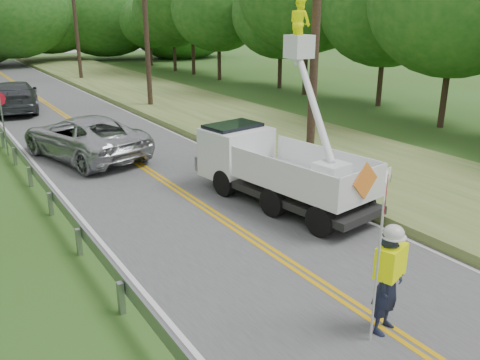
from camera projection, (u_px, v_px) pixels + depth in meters
ground at (420, 350)px, 8.89m from camera, size 140.00×140.00×0.00m
road at (133, 161)px, 20.04m from camera, size 7.20×96.00×0.03m
guardrail at (21, 158)px, 18.53m from camera, size 0.18×48.00×0.77m
utility_poles at (203, 22)px, 23.28m from camera, size 1.60×43.30×10.00m
tall_grass_verge at (275, 135)px, 23.62m from camera, size 7.00×96.00×0.30m
treeline_right at (274, 3)px, 35.96m from camera, size 11.42×52.05×11.98m
flagger at (389, 276)px, 9.05m from camera, size 1.18×0.70×3.29m
bucket_truck at (267, 152)px, 15.92m from camera, size 3.92×6.41×6.18m
suv_silver at (84, 137)px, 20.20m from camera, size 4.34×6.78×1.74m
suv_darkgrey at (15, 96)px, 29.52m from camera, size 3.58×6.51×1.79m
stop_sign_permanent at (2, 114)px, 20.21m from camera, size 0.52×0.27×2.66m
yard_sign at (387, 175)px, 16.47m from camera, size 0.55×0.19×0.82m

